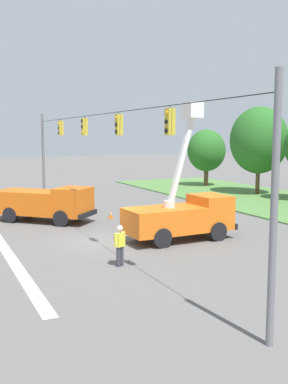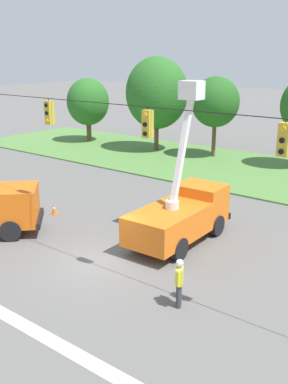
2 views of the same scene
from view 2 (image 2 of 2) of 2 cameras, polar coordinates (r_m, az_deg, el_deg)
The scene contains 10 objects.
ground_plane at distance 19.10m, azimuth -5.78°, elevation -8.85°, with size 200.00×200.00×0.00m, color #605E5B.
grass_verge at distance 33.64m, azimuth 15.80°, elevation 2.17°, with size 56.00×12.00×0.10m, color #517F3D.
signal_gantry at distance 17.60m, azimuth -6.26°, elevation 4.70°, with size 26.20×0.33×7.20m.
tree_far_west at distance 44.68m, azimuth -7.13°, elevation 11.28°, with size 3.97×4.20×6.20m.
tree_west at distance 39.99m, azimuth 1.63°, elevation 12.43°, with size 5.55×5.25×8.21m.
tree_centre at distance 37.78m, azimuth 9.07°, elevation 11.20°, with size 3.86×4.10×6.66m.
utility_truck_bucket_lift at distance 20.65m, azimuth 4.77°, elevation -2.57°, with size 2.51×5.96×7.24m.
road_worker at distance 15.54m, azimuth 4.50°, elevation -11.09°, with size 0.39×0.59×1.77m.
traffic_cone_foreground_left at distance 24.71m, azimuth 1.64°, elevation -1.78°, with size 0.36×0.36×0.69m.
traffic_cone_near_bucket at distance 24.87m, azimuth -11.36°, elevation -2.14°, with size 0.36×0.36×0.59m.
Camera 2 is at (11.99, -12.32, 8.31)m, focal length 42.00 mm.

